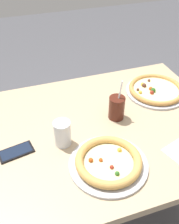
{
  "coord_description": "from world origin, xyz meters",
  "views": [
    {
      "loc": [
        -0.36,
        -0.89,
        1.61
      ],
      "look_at": [
        -0.02,
        0.09,
        0.78
      ],
      "focal_mm": 42.32,
      "sensor_mm": 36.0,
      "label": 1
    }
  ],
  "objects_px": {
    "pizza_near": "(108,162)",
    "drink_cup_colored": "(117,108)",
    "pizza_far": "(156,90)",
    "water_cup_clear": "(62,133)",
    "cell_phone": "(16,152)"
  },
  "relations": [
    {
      "from": "pizza_near",
      "to": "water_cup_clear",
      "type": "xyz_separation_m",
      "value": [
        -0.15,
        0.19,
        0.04
      ]
    },
    {
      "from": "cell_phone",
      "to": "water_cup_clear",
      "type": "bearing_deg",
      "value": -2.58
    },
    {
      "from": "drink_cup_colored",
      "to": "cell_phone",
      "type": "distance_m",
      "value": 0.52
    },
    {
      "from": "pizza_far",
      "to": "drink_cup_colored",
      "type": "relative_size",
      "value": 1.61
    },
    {
      "from": "pizza_near",
      "to": "drink_cup_colored",
      "type": "xyz_separation_m",
      "value": [
        0.15,
        0.28,
        0.04
      ]
    },
    {
      "from": "pizza_near",
      "to": "cell_phone",
      "type": "relative_size",
      "value": 2.05
    },
    {
      "from": "pizza_near",
      "to": "drink_cup_colored",
      "type": "height_order",
      "value": "drink_cup_colored"
    },
    {
      "from": "pizza_far",
      "to": "drink_cup_colored",
      "type": "xyz_separation_m",
      "value": [
        -0.3,
        -0.13,
        0.04
      ]
    },
    {
      "from": "pizza_near",
      "to": "pizza_far",
      "type": "relative_size",
      "value": 0.97
    },
    {
      "from": "pizza_near",
      "to": "cell_phone",
      "type": "height_order",
      "value": "pizza_near"
    },
    {
      "from": "pizza_far",
      "to": "cell_phone",
      "type": "bearing_deg",
      "value": -165.28
    },
    {
      "from": "pizza_far",
      "to": "water_cup_clear",
      "type": "bearing_deg",
      "value": -159.7
    },
    {
      "from": "pizza_far",
      "to": "cell_phone",
      "type": "height_order",
      "value": "pizza_far"
    },
    {
      "from": "water_cup_clear",
      "to": "cell_phone",
      "type": "bearing_deg",
      "value": 177.42
    },
    {
      "from": "pizza_far",
      "to": "drink_cup_colored",
      "type": "height_order",
      "value": "drink_cup_colored"
    }
  ]
}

